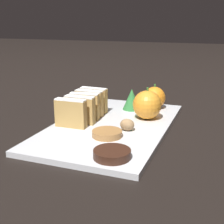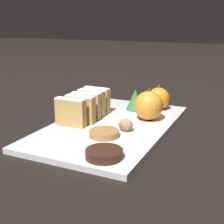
{
  "view_description": "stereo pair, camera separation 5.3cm",
  "coord_description": "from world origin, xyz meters",
  "px_view_note": "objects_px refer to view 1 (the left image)",
  "views": [
    {
      "loc": [
        0.25,
        -0.67,
        0.25
      ],
      "look_at": [
        0.0,
        0.0,
        0.04
      ],
      "focal_mm": 50.0,
      "sensor_mm": 36.0,
      "label": 1
    },
    {
      "loc": [
        0.3,
        -0.65,
        0.25
      ],
      "look_at": [
        0.0,
        0.0,
        0.04
      ],
      "focal_mm": 50.0,
      "sensor_mm": 36.0,
      "label": 2
    }
  ],
  "objects_px": {
    "orange_far": "(147,105)",
    "walnut": "(127,125)",
    "orange_near": "(154,98)",
    "chocolate_cookie": "(112,154)"
  },
  "relations": [
    {
      "from": "orange_far",
      "to": "walnut",
      "type": "relative_size",
      "value": 2.45
    },
    {
      "from": "orange_near",
      "to": "orange_far",
      "type": "xyz_separation_m",
      "value": [
        0.01,
        -0.1,
        0.01
      ]
    },
    {
      "from": "walnut",
      "to": "chocolate_cookie",
      "type": "bearing_deg",
      "value": -82.34
    },
    {
      "from": "walnut",
      "to": "chocolate_cookie",
      "type": "xyz_separation_m",
      "value": [
        0.02,
        -0.15,
        -0.01
      ]
    },
    {
      "from": "orange_far",
      "to": "walnut",
      "type": "distance_m",
      "value": 0.11
    },
    {
      "from": "orange_far",
      "to": "walnut",
      "type": "xyz_separation_m",
      "value": [
        -0.02,
        -0.1,
        -0.02
      ]
    },
    {
      "from": "walnut",
      "to": "chocolate_cookie",
      "type": "height_order",
      "value": "walnut"
    },
    {
      "from": "orange_far",
      "to": "walnut",
      "type": "bearing_deg",
      "value": -100.74
    },
    {
      "from": "orange_near",
      "to": "chocolate_cookie",
      "type": "bearing_deg",
      "value": -88.97
    },
    {
      "from": "orange_near",
      "to": "walnut",
      "type": "height_order",
      "value": "orange_near"
    }
  ]
}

